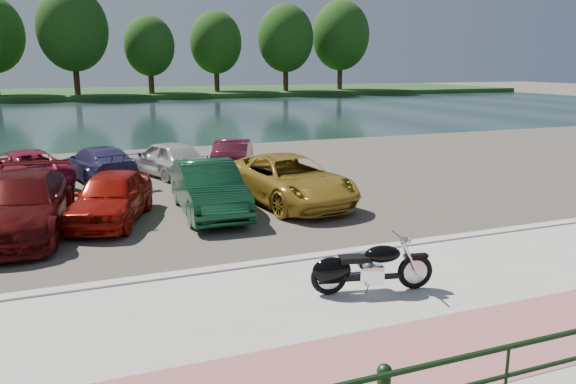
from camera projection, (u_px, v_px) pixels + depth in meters
name	position (u px, v px, depth m)	size (l,w,h in m)	color
ground	(349.00, 296.00, 10.43)	(200.00, 200.00, 0.00)	#595447
promenade	(376.00, 316.00, 9.51)	(60.00, 6.00, 0.10)	#B2AEA7
pink_path	(429.00, 354.00, 8.14)	(60.00, 2.00, 0.01)	#A5605D
kerb	(306.00, 259.00, 12.23)	(60.00, 0.30, 0.14)	#B2AEA7
parking_lot	(208.00, 182.00, 20.40)	(60.00, 18.00, 0.04)	#464038
river	(125.00, 116.00, 46.69)	(120.00, 40.00, 0.00)	#1B3130
far_bank	(100.00, 94.00, 75.63)	(120.00, 24.00, 0.60)	#1F4017
railing	(508.00, 362.00, 6.63)	(24.04, 0.05, 0.90)	black
far_trees	(136.00, 37.00, 69.96)	(70.25, 10.68, 12.52)	#3D2316
motorcycle	(361.00, 269.00, 10.28)	(2.30, 0.88, 1.05)	black
car_3	(21.00, 205.00, 13.96)	(2.12, 5.21, 1.51)	#4D0B0B
car_4	(111.00, 197.00, 15.10)	(1.63, 4.04, 1.38)	#A6140B
car_5	(209.00, 188.00, 15.90)	(1.57, 4.50, 1.48)	#114024
car_6	(288.00, 180.00, 17.13)	(2.42, 5.26, 1.46)	#AC8727
car_10	(24.00, 167.00, 19.58)	(2.15, 4.67, 1.30)	maroon
car_11	(99.00, 163.00, 20.47)	(1.79, 4.40, 1.28)	navy
car_12	(167.00, 158.00, 21.32)	(1.61, 4.01, 1.37)	silver
car_13	(233.00, 154.00, 22.55)	(1.34, 3.86, 1.27)	#561627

